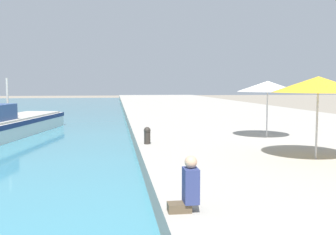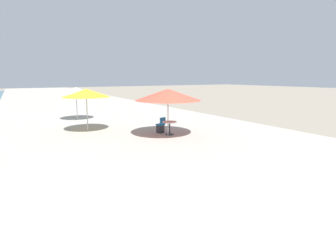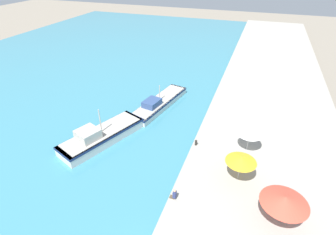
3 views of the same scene
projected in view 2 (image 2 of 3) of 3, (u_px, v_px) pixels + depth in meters
The scene contains 6 objects.
quay_promenade at pixel (63, 101), 39.00m from camera, with size 16.00×90.00×0.60m.
cafe_umbrella_pink at pixel (168, 95), 14.03m from camera, with size 3.55×3.55×2.56m.
cafe_umbrella_white at pixel (86, 93), 15.18m from camera, with size 2.75×2.75×2.51m.
cafe_umbrella_striped at pixel (76, 91), 19.35m from camera, with size 2.56×2.56×2.41m.
cafe_table at pixel (170, 125), 14.48m from camera, with size 0.80×0.80×0.74m.
cafe_chair_left at pixel (161, 127), 15.02m from camera, with size 0.49×0.51×0.91m.
Camera 2 is at (1.55, -4.44, 3.77)m, focal length 28.00 mm.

